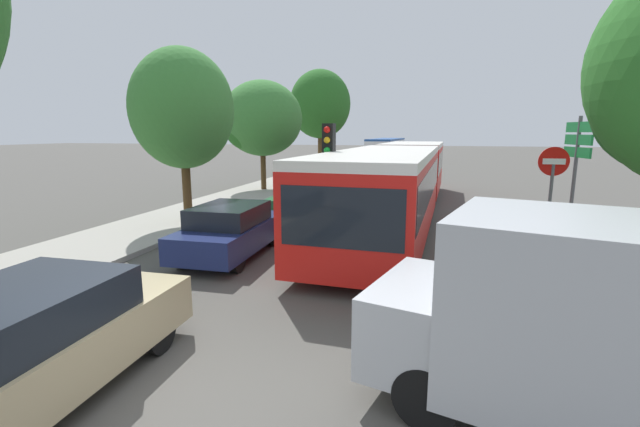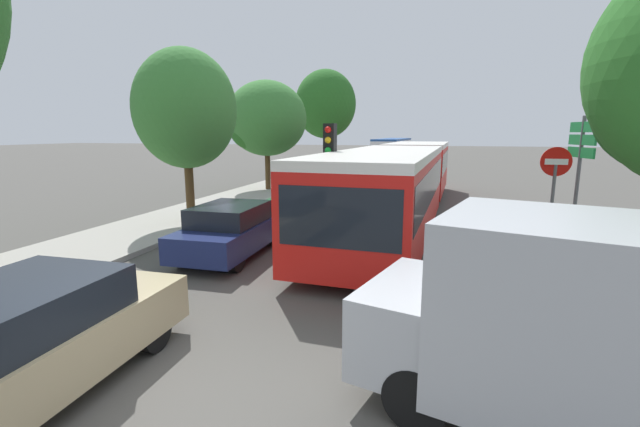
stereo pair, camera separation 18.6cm
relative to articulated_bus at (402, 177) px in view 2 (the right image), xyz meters
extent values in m
plane|color=#4F4C47|center=(-1.66, -12.31, -1.52)|extent=(200.00, 200.00, 0.00)
cube|color=#9E998E|center=(-7.73, 9.38, -1.45)|extent=(3.20, 53.40, 0.14)
cube|color=red|center=(-0.19, -3.84, -0.16)|extent=(3.16, 10.06, 2.14)
cube|color=black|center=(-0.19, -3.84, 0.22)|extent=(3.16, 9.66, 0.94)
cube|color=silver|center=(-0.19, -3.84, 1.01)|extent=(3.16, 10.06, 0.21)
cube|color=red|center=(0.28, 5.56, -0.16)|extent=(3.00, 6.92, 2.14)
cube|color=black|center=(0.28, 5.56, 0.22)|extent=(3.01, 6.65, 0.94)
cube|color=silver|center=(0.28, 5.56, 1.01)|extent=(3.00, 6.92, 0.21)
cylinder|color=black|center=(0.08, 1.65, -0.16)|extent=(2.02, 1.14, 1.97)
cube|color=black|center=(-0.44, -8.76, 0.09)|extent=(2.35, 0.22, 1.15)
cylinder|color=black|center=(0.77, -7.07, -1.00)|extent=(0.37, 1.06, 1.05)
cylinder|color=black|center=(-1.47, -6.96, -1.00)|extent=(0.37, 1.06, 1.05)
cylinder|color=black|center=(1.09, -0.72, -1.00)|extent=(0.37, 1.06, 1.05)
cylinder|color=black|center=(-1.15, -0.61, -1.00)|extent=(0.37, 1.06, 1.05)
cylinder|color=black|center=(1.40, 5.51, -1.00)|extent=(0.37, 1.06, 1.05)
cylinder|color=black|center=(-0.84, 5.62, -1.00)|extent=(0.37, 1.06, 1.05)
cube|color=silver|center=(-3.57, 31.08, -0.25)|extent=(3.19, 11.61, 2.00)
cube|color=black|center=(-3.57, 31.08, 0.11)|extent=(3.18, 11.04, 0.84)
cube|color=#234C93|center=(-3.57, 31.08, 0.85)|extent=(3.19, 11.61, 0.20)
cylinder|color=black|center=(-4.42, 34.93, -1.02)|extent=(0.36, 1.01, 1.00)
cylinder|color=black|center=(-2.28, 34.81, -1.02)|extent=(0.36, 1.01, 1.00)
cylinder|color=black|center=(-4.83, 27.70, -1.02)|extent=(0.36, 1.01, 1.00)
cylinder|color=black|center=(-2.69, 27.58, -1.02)|extent=(0.36, 1.01, 1.00)
cube|color=tan|center=(-3.35, -12.64, -0.93)|extent=(1.82, 4.17, 0.67)
cube|color=black|center=(-3.35, -12.74, -0.34)|extent=(1.65, 2.19, 0.51)
cylinder|color=black|center=(-4.11, -11.33, -1.21)|extent=(0.23, 0.63, 0.63)
cylinder|color=black|center=(-2.63, -11.31, -1.21)|extent=(0.23, 0.63, 0.63)
cube|color=navy|center=(-3.79, -6.47, -0.97)|extent=(1.70, 3.91, 0.63)
cube|color=black|center=(-3.79, -6.56, -0.41)|extent=(1.54, 2.06, 0.48)
cylinder|color=black|center=(-4.50, -5.24, -1.23)|extent=(0.21, 0.59, 0.59)
cylinder|color=black|center=(-3.12, -5.22, -1.23)|extent=(0.21, 0.59, 0.59)
cylinder|color=black|center=(-4.47, -7.72, -1.23)|extent=(0.21, 0.59, 0.59)
cylinder|color=black|center=(-3.08, -7.70, -1.23)|extent=(0.21, 0.59, 0.59)
cube|color=#236638|center=(-3.34, -1.21, -0.92)|extent=(1.86, 4.28, 0.69)
cube|color=black|center=(-3.34, -1.31, -0.31)|extent=(1.69, 2.25, 0.53)
cylinder|color=black|center=(-4.11, 0.14, -1.20)|extent=(0.23, 0.65, 0.65)
cylinder|color=black|center=(-2.60, 0.16, -1.20)|extent=(0.23, 0.65, 0.65)
cylinder|color=black|center=(-4.07, -2.58, -1.20)|extent=(0.23, 0.65, 0.65)
cylinder|color=black|center=(-2.56, -2.56, -1.20)|extent=(0.23, 0.65, 0.65)
cube|color=black|center=(-3.60, 4.88, -0.91)|extent=(1.89, 4.33, 0.70)
cube|color=black|center=(-3.60, 4.78, -0.29)|extent=(1.71, 2.28, 0.53)
cylinder|color=black|center=(-4.38, 6.25, -1.20)|extent=(0.23, 0.66, 0.66)
cylinder|color=black|center=(-2.85, 6.27, -1.20)|extent=(0.23, 0.66, 0.66)
cylinder|color=black|center=(-4.34, 3.50, -1.20)|extent=(0.23, 0.66, 0.66)
cylinder|color=black|center=(-2.81, 3.52, -1.20)|extent=(0.23, 0.66, 0.66)
cube|color=white|center=(-3.50, 10.55, -0.95)|extent=(1.75, 4.03, 0.65)
cube|color=black|center=(-3.50, 10.45, -0.38)|extent=(1.59, 2.12, 0.50)
cylinder|color=black|center=(-4.23, 11.82, -1.22)|extent=(0.22, 0.61, 0.61)
cylinder|color=black|center=(-2.81, 11.84, -1.22)|extent=(0.22, 0.61, 0.61)
cylinder|color=black|center=(-4.20, 9.26, -1.22)|extent=(0.22, 0.61, 0.61)
cylinder|color=black|center=(-2.77, 9.28, -1.22)|extent=(0.22, 0.61, 0.61)
cube|color=#B21E19|center=(-3.43, 16.68, -0.92)|extent=(1.87, 4.29, 0.69)
cube|color=black|center=(-3.43, 16.58, -0.31)|extent=(1.69, 2.26, 0.53)
cylinder|color=black|center=(-4.21, 18.03, -1.20)|extent=(0.23, 0.65, 0.65)
cylinder|color=black|center=(-2.70, 18.05, -1.20)|extent=(0.23, 0.65, 0.65)
cylinder|color=black|center=(-4.17, 15.30, -1.20)|extent=(0.23, 0.65, 0.65)
cylinder|color=black|center=(-2.66, 15.33, -1.20)|extent=(0.23, 0.65, 0.65)
cube|color=#B7BABF|center=(1.01, -11.09, -0.68)|extent=(1.37, 2.07, 1.00)
cylinder|color=black|center=(1.17, -12.00, -1.16)|extent=(0.76, 0.42, 0.72)
cylinder|color=black|center=(1.61, -10.38, -1.16)|extent=(0.76, 0.42, 0.72)
cylinder|color=#56595E|center=(-1.64, -4.63, 0.18)|extent=(0.12, 0.12, 3.40)
cube|color=black|center=(-1.64, -4.63, 1.43)|extent=(0.35, 0.29, 0.90)
sphere|color=red|center=(-1.67, -4.78, 1.71)|extent=(0.18, 0.18, 0.18)
sphere|color=#EAAD14|center=(-1.67, -4.78, 1.43)|extent=(0.18, 0.18, 0.18)
sphere|color=green|center=(-1.67, -4.78, 1.15)|extent=(0.18, 0.18, 0.18)
cylinder|color=#56595E|center=(3.99, -4.87, -0.32)|extent=(0.08, 0.08, 2.40)
cylinder|color=red|center=(3.99, -4.87, 0.95)|extent=(0.70, 0.03, 0.70)
cube|color=white|center=(3.99, -4.89, 0.95)|extent=(0.50, 0.04, 0.14)
cylinder|color=#56595E|center=(5.01, -3.07, 0.28)|extent=(0.10, 0.10, 3.60)
cube|color=#197A38|center=(5.01, -3.07, 1.78)|extent=(0.30, 1.39, 0.28)
cube|color=#197A38|center=(5.01, -3.07, 1.44)|extent=(0.30, 1.39, 0.28)
cube|color=#197A38|center=(5.01, -3.07, 1.10)|extent=(0.30, 1.39, 0.28)
cylinder|color=#51381E|center=(-6.81, -3.57, -0.30)|extent=(0.29, 0.29, 2.46)
ellipsoid|color=#3D7F38|center=(-6.81, -3.57, 2.39)|extent=(3.33, 3.33, 3.88)
cylinder|color=#51381E|center=(-7.55, 5.17, -0.32)|extent=(0.28, 0.28, 2.40)
ellipsoid|color=#3D7F38|center=(-7.55, 5.17, 2.35)|extent=(4.20, 4.20, 3.92)
ellipsoid|color=#286623|center=(-8.05, 4.67, 1.76)|extent=(2.52, 2.52, 2.16)
cylinder|color=#51381E|center=(-6.91, 14.99, 0.14)|extent=(0.33, 0.33, 3.32)
ellipsoid|color=#286623|center=(-6.91, 14.99, 3.66)|extent=(4.46, 4.46, 4.95)
ellipsoid|color=#33752D|center=(-6.39, 15.33, 2.91)|extent=(2.67, 2.67, 2.72)
camera|label=1|loc=(1.09, -16.31, 1.64)|focal=24.00mm
camera|label=2|loc=(1.27, -16.26, 1.64)|focal=24.00mm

